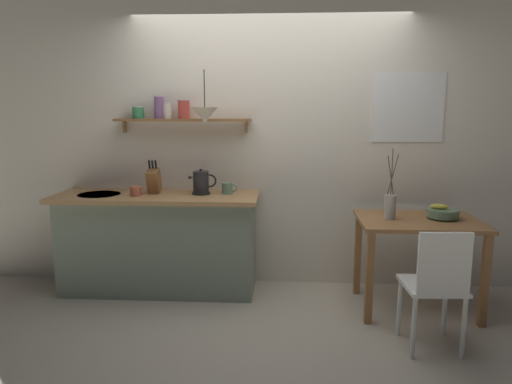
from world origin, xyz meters
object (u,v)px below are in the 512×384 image
at_px(electric_kettle, 201,183).
at_px(coffee_mug_spare, 227,188).
at_px(twig_vase, 390,206).
at_px(knife_block, 154,180).
at_px(dining_chair_near, 436,283).
at_px(coffee_mug_by_sink, 136,191).
at_px(dining_table, 418,235).
at_px(pendant_lamp, 205,115).
at_px(fruit_bowl, 443,213).

xyz_separation_m(electric_kettle, coffee_mug_spare, (0.23, 0.02, -0.05)).
bearing_deg(twig_vase, knife_block, 171.54).
xyz_separation_m(dining_chair_near, knife_block, (-2.22, 1.03, 0.53)).
relative_size(electric_kettle, coffee_mug_by_sink, 1.92).
bearing_deg(coffee_mug_by_sink, dining_table, -4.16).
bearing_deg(pendant_lamp, coffee_mug_spare, 46.56).
bearing_deg(dining_chair_near, knife_block, 155.07).
xyz_separation_m(knife_block, coffee_mug_spare, (0.66, 0.02, -0.07)).
distance_m(twig_vase, pendant_lamp, 1.71).
relative_size(dining_table, fruit_bowl, 3.81).
height_order(dining_table, coffee_mug_spare, coffee_mug_spare).
xyz_separation_m(fruit_bowl, coffee_mug_by_sink, (-2.61, 0.14, 0.13)).
relative_size(coffee_mug_by_sink, coffee_mug_spare, 0.94).
xyz_separation_m(fruit_bowl, coffee_mug_spare, (-1.81, 0.30, 0.14)).
bearing_deg(electric_kettle, dining_table, -9.35).
xyz_separation_m(dining_chair_near, twig_vase, (-0.17, 0.73, 0.38)).
bearing_deg(dining_table, dining_chair_near, -94.99).
height_order(knife_block, coffee_mug_spare, knife_block).
distance_m(fruit_bowl, twig_vase, 0.44).
bearing_deg(dining_chair_near, electric_kettle, 149.98).
bearing_deg(coffee_mug_spare, dining_table, -11.45).
distance_m(electric_kettle, knife_block, 0.43).
distance_m(dining_table, pendant_lamp, 2.04).
relative_size(twig_vase, pendant_lamp, 1.33).
xyz_separation_m(dining_table, fruit_bowl, (0.20, 0.03, 0.18)).
relative_size(dining_chair_near, coffee_mug_spare, 6.44).
relative_size(coffee_mug_spare, pendant_lamp, 0.32).
xyz_separation_m(fruit_bowl, electric_kettle, (-2.05, 0.27, 0.19)).
distance_m(coffee_mug_by_sink, coffee_mug_spare, 0.81).
relative_size(dining_table, dining_chair_near, 1.10).
xyz_separation_m(fruit_bowl, pendant_lamp, (-1.98, 0.12, 0.79)).
bearing_deg(twig_vase, dining_chair_near, -76.48).
distance_m(twig_vase, coffee_mug_by_sink, 2.18).
distance_m(dining_chair_near, pendant_lamp, 2.23).
xyz_separation_m(twig_vase, knife_block, (-2.04, 0.30, 0.14)).
bearing_deg(coffee_mug_spare, fruit_bowl, -9.25).
xyz_separation_m(fruit_bowl, knife_block, (-2.48, 0.27, 0.20)).
bearing_deg(dining_chair_near, coffee_mug_by_sink, 158.96).
height_order(dining_table, coffee_mug_by_sink, coffee_mug_by_sink).
distance_m(dining_table, twig_vase, 0.34).
bearing_deg(pendant_lamp, twig_vase, -5.70).
relative_size(fruit_bowl, knife_block, 0.83).
bearing_deg(electric_kettle, dining_chair_near, -30.02).
xyz_separation_m(dining_table, twig_vase, (-0.24, -0.00, 0.24)).
height_order(fruit_bowl, pendant_lamp, pendant_lamp).
distance_m(dining_table, coffee_mug_spare, 1.68).
bearing_deg(coffee_mug_by_sink, coffee_mug_spare, 10.87).
bearing_deg(electric_kettle, knife_block, -179.87).
xyz_separation_m(dining_table, coffee_mug_spare, (-1.62, 0.33, 0.31)).
relative_size(twig_vase, electric_kettle, 2.31).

